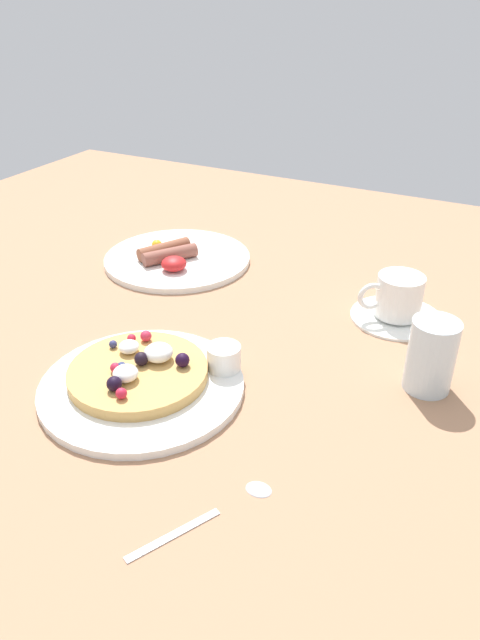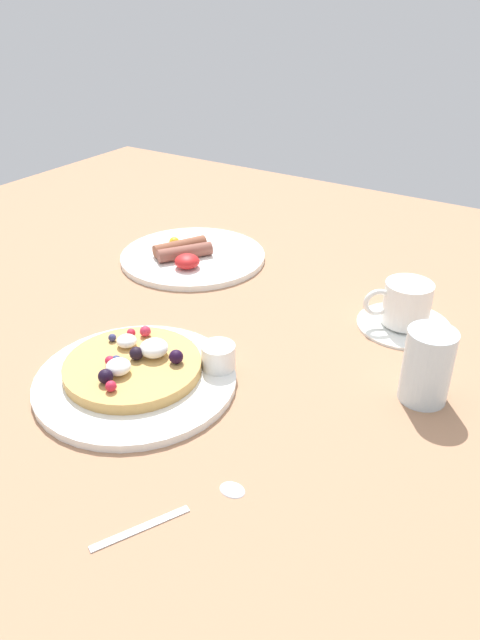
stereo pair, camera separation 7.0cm
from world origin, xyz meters
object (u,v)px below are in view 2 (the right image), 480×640
(pancake_plate, at_px, (136,380))
(syrup_ramekin, at_px, (218,356))
(coffee_saucer, at_px, (404,324))
(breakfast_plate, at_px, (193,257))
(coffee_cup, at_px, (406,302))
(teaspoon, at_px, (198,503))
(water_glass, at_px, (428,365))

(pancake_plate, bearing_deg, syrup_ramekin, 44.75)
(syrup_ramekin, height_order, coffee_saucer, syrup_ramekin)
(breakfast_plate, xyz_separation_m, coffee_cup, (0.42, -0.03, 0.04))
(syrup_ramekin, bearing_deg, pancake_plate, -135.25)
(teaspoon, distance_m, water_glass, 0.33)
(coffee_saucer, distance_m, coffee_cup, 0.04)
(syrup_ramekin, height_order, water_glass, water_glass)
(coffee_saucer, height_order, teaspoon, coffee_saucer)
(syrup_ramekin, distance_m, coffee_saucer, 0.31)
(coffee_saucer, relative_size, teaspoon, 0.96)
(pancake_plate, xyz_separation_m, coffee_cup, (0.24, 0.33, 0.04))
(breakfast_plate, distance_m, water_glass, 0.53)
(pancake_plate, height_order, breakfast_plate, same)
(pancake_plate, bearing_deg, coffee_cup, 53.73)
(pancake_plate, bearing_deg, coffee_saucer, 53.66)
(teaspoon, bearing_deg, water_glass, 65.74)
(teaspoon, bearing_deg, coffee_cup, 83.28)
(syrup_ramekin, bearing_deg, teaspoon, -60.82)
(pancake_plate, relative_size, breakfast_plate, 0.97)
(syrup_ramekin, relative_size, coffee_saucer, 0.32)
(pancake_plate, relative_size, coffee_cup, 2.89)
(teaspoon, bearing_deg, breakfast_plate, 127.02)
(syrup_ramekin, xyz_separation_m, breakfast_plate, (-0.25, 0.28, -0.02))
(coffee_saucer, height_order, coffee_cup, coffee_cup)
(syrup_ramekin, height_order, teaspoon, syrup_ramekin)
(syrup_ramekin, relative_size, water_glass, 0.47)
(teaspoon, xyz_separation_m, water_glass, (0.13, 0.30, 0.05))
(coffee_saucer, xyz_separation_m, water_glass, (0.08, -0.16, 0.04))
(breakfast_plate, distance_m, teaspoon, 0.60)
(pancake_plate, height_order, coffee_saucer, pancake_plate)
(syrup_ramekin, height_order, breakfast_plate, syrup_ramekin)
(pancake_plate, distance_m, coffee_cup, 0.41)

